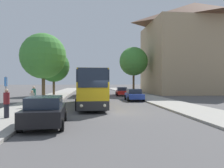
{
  "coord_description": "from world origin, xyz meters",
  "views": [
    {
      "loc": [
        -1.62,
        -16.75,
        2.43
      ],
      "look_at": [
        1.35,
        10.81,
        2.09
      ],
      "focal_mm": 35.0,
      "sensor_mm": 36.0,
      "label": 1
    }
  ],
  "objects_px": {
    "parked_car_right_near": "(134,95)",
    "bus_middle": "(90,85)",
    "parked_car_left_curb": "(45,111)",
    "bus_stop_sign": "(6,91)",
    "tree_right_near": "(134,61)",
    "parked_car_right_far": "(122,91)",
    "bus_front": "(90,87)",
    "pedestrian_waiting_far": "(7,103)",
    "pedestrian_walking_back": "(34,96)",
    "tree_left_far": "(54,66)",
    "tree_left_near": "(43,56)",
    "pedestrian_waiting_near": "(32,100)"
  },
  "relations": [
    {
      "from": "pedestrian_waiting_far",
      "to": "tree_right_near",
      "type": "xyz_separation_m",
      "value": [
        13.83,
        27.65,
        5.25
      ]
    },
    {
      "from": "bus_stop_sign",
      "to": "bus_front",
      "type": "bearing_deg",
      "value": 50.03
    },
    {
      "from": "bus_middle",
      "to": "pedestrian_walking_back",
      "type": "height_order",
      "value": "bus_middle"
    },
    {
      "from": "parked_car_left_curb",
      "to": "bus_stop_sign",
      "type": "bearing_deg",
      "value": 133.39
    },
    {
      "from": "parked_car_left_curb",
      "to": "parked_car_right_near",
      "type": "bearing_deg",
      "value": 58.44
    },
    {
      "from": "parked_car_right_near",
      "to": "tree_left_near",
      "type": "bearing_deg",
      "value": 3.08
    },
    {
      "from": "parked_car_right_far",
      "to": "pedestrian_waiting_far",
      "type": "height_order",
      "value": "pedestrian_waiting_far"
    },
    {
      "from": "pedestrian_waiting_far",
      "to": "pedestrian_walking_back",
      "type": "distance_m",
      "value": 5.78
    },
    {
      "from": "pedestrian_waiting_near",
      "to": "pedestrian_waiting_far",
      "type": "distance_m",
      "value": 3.47
    },
    {
      "from": "bus_front",
      "to": "tree_left_near",
      "type": "height_order",
      "value": "tree_left_near"
    },
    {
      "from": "tree_left_near",
      "to": "bus_front",
      "type": "bearing_deg",
      "value": -43.2
    },
    {
      "from": "tree_left_near",
      "to": "parked_car_right_near",
      "type": "bearing_deg",
      "value": 0.56
    },
    {
      "from": "bus_middle",
      "to": "parked_car_left_curb",
      "type": "relative_size",
      "value": 2.2
    },
    {
      "from": "tree_left_near",
      "to": "bus_middle",
      "type": "bearing_deg",
      "value": 61.89
    },
    {
      "from": "parked_car_right_near",
      "to": "tree_left_near",
      "type": "relative_size",
      "value": 0.57
    },
    {
      "from": "parked_car_right_near",
      "to": "bus_stop_sign",
      "type": "xyz_separation_m",
      "value": [
        -11.14,
        -12.01,
        1.0
      ]
    },
    {
      "from": "parked_car_left_curb",
      "to": "tree_right_near",
      "type": "distance_m",
      "value": 32.19
    },
    {
      "from": "bus_front",
      "to": "pedestrian_walking_back",
      "type": "xyz_separation_m",
      "value": [
        -5.01,
        -1.75,
        -0.74
      ]
    },
    {
      "from": "tree_left_far",
      "to": "pedestrian_waiting_near",
      "type": "bearing_deg",
      "value": -85.83
    },
    {
      "from": "bus_middle",
      "to": "tree_right_near",
      "type": "distance_m",
      "value": 10.57
    },
    {
      "from": "bus_front",
      "to": "pedestrian_walking_back",
      "type": "height_order",
      "value": "bus_front"
    },
    {
      "from": "parked_car_left_curb",
      "to": "pedestrian_waiting_near",
      "type": "bearing_deg",
      "value": 107.41
    },
    {
      "from": "pedestrian_waiting_far",
      "to": "tree_left_near",
      "type": "bearing_deg",
      "value": -136.29
    },
    {
      "from": "parked_car_left_curb",
      "to": "tree_left_near",
      "type": "bearing_deg",
      "value": 98.46
    },
    {
      "from": "parked_car_right_near",
      "to": "pedestrian_waiting_far",
      "type": "xyz_separation_m",
      "value": [
        -10.8,
        -12.86,
        0.31
      ]
    },
    {
      "from": "bus_middle",
      "to": "parked_car_right_near",
      "type": "bearing_deg",
      "value": -61.23
    },
    {
      "from": "parked_car_right_far",
      "to": "tree_right_near",
      "type": "relative_size",
      "value": 0.48
    },
    {
      "from": "parked_car_right_near",
      "to": "pedestrian_walking_back",
      "type": "distance_m",
      "value": 12.72
    },
    {
      "from": "parked_car_right_far",
      "to": "pedestrian_walking_back",
      "type": "relative_size",
      "value": 2.34
    },
    {
      "from": "parked_car_left_curb",
      "to": "pedestrian_waiting_near",
      "type": "xyz_separation_m",
      "value": [
        -2.05,
        5.46,
        0.12
      ]
    },
    {
      "from": "pedestrian_walking_back",
      "to": "tree_left_far",
      "type": "distance_m",
      "value": 18.39
    },
    {
      "from": "parked_car_right_near",
      "to": "tree_right_near",
      "type": "distance_m",
      "value": 16.09
    },
    {
      "from": "bus_middle",
      "to": "bus_stop_sign",
      "type": "height_order",
      "value": "bus_middle"
    },
    {
      "from": "pedestrian_waiting_near",
      "to": "tree_left_far",
      "type": "xyz_separation_m",
      "value": [
        -1.48,
        20.32,
        4.03
      ]
    },
    {
      "from": "bus_front",
      "to": "pedestrian_waiting_far",
      "type": "relative_size",
      "value": 6.5
    },
    {
      "from": "bus_stop_sign",
      "to": "tree_right_near",
      "type": "relative_size",
      "value": 0.29
    },
    {
      "from": "tree_left_near",
      "to": "tree_right_near",
      "type": "relative_size",
      "value": 0.9
    },
    {
      "from": "parked_car_right_near",
      "to": "pedestrian_waiting_near",
      "type": "distance_m",
      "value": 13.85
    },
    {
      "from": "pedestrian_walking_back",
      "to": "tree_right_near",
      "type": "bearing_deg",
      "value": -138.75
    },
    {
      "from": "tree_left_far",
      "to": "bus_front",
      "type": "bearing_deg",
      "value": -69.52
    },
    {
      "from": "tree_left_far",
      "to": "tree_right_near",
      "type": "distance_m",
      "value": 15.2
    },
    {
      "from": "bus_middle",
      "to": "parked_car_right_far",
      "type": "xyz_separation_m",
      "value": [
        5.35,
        -1.07,
        -1.03
      ]
    },
    {
      "from": "bus_stop_sign",
      "to": "tree_left_far",
      "type": "height_order",
      "value": "tree_left_far"
    },
    {
      "from": "parked_car_right_far",
      "to": "pedestrian_waiting_near",
      "type": "relative_size",
      "value": 2.72
    },
    {
      "from": "parked_car_right_near",
      "to": "pedestrian_waiting_near",
      "type": "relative_size",
      "value": 2.87
    },
    {
      "from": "pedestrian_waiting_near",
      "to": "tree_left_far",
      "type": "height_order",
      "value": "tree_left_far"
    },
    {
      "from": "parked_car_right_far",
      "to": "tree_left_near",
      "type": "distance_m",
      "value": 15.26
    },
    {
      "from": "bus_front",
      "to": "pedestrian_waiting_far",
      "type": "height_order",
      "value": "bus_front"
    },
    {
      "from": "parked_car_right_near",
      "to": "bus_middle",
      "type": "bearing_deg",
      "value": -59.84
    },
    {
      "from": "bus_stop_sign",
      "to": "pedestrian_walking_back",
      "type": "xyz_separation_m",
      "value": [
        0.59,
        4.92,
        -0.67
      ]
    }
  ]
}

